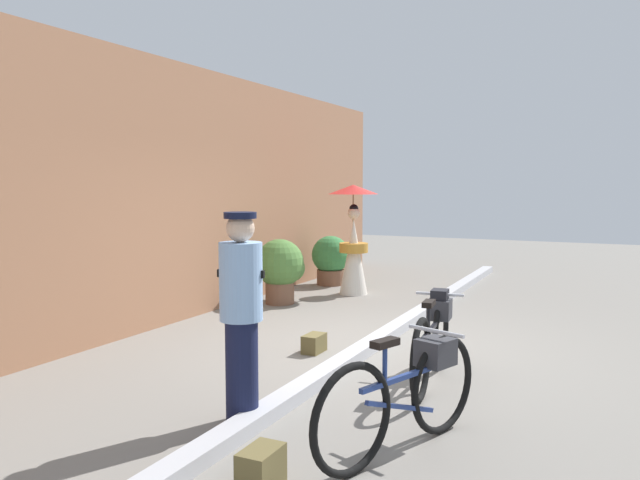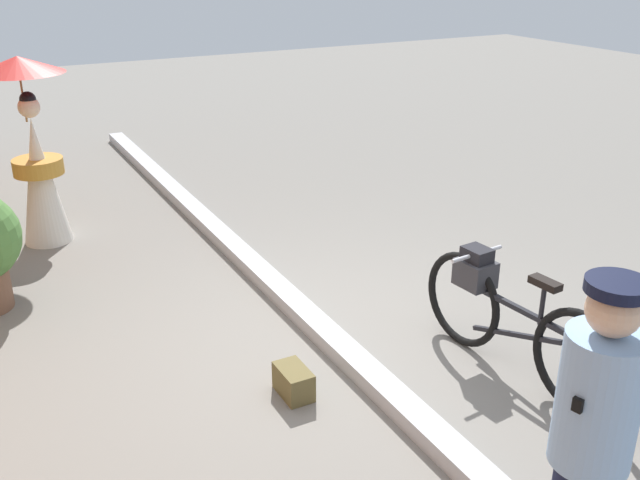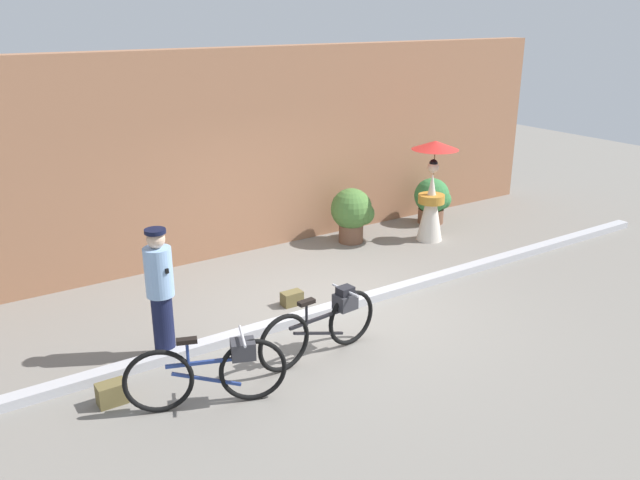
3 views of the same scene
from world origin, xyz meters
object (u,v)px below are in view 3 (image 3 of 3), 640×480
(bicycle_far_side, at_px, (212,371))
(potted_plant_small, at_px, (433,199))
(backpack_on_pavement, at_px, (292,298))
(backpack_spare, at_px, (112,393))
(potted_plant_by_door, at_px, (353,212))
(person_officer, at_px, (160,290))
(bicycle_near_officer, at_px, (324,323))
(person_with_parasol, at_px, (432,190))

(bicycle_far_side, bearing_deg, potted_plant_small, 28.58)
(bicycle_far_side, distance_m, backpack_on_pavement, 2.70)
(bicycle_far_side, bearing_deg, backpack_spare, 145.35)
(potted_plant_by_door, bearing_deg, backpack_on_pavement, -143.70)
(person_officer, xyz_separation_m, potted_plant_small, (6.52, 2.18, -0.40))
(bicycle_far_side, height_order, potted_plant_by_door, potted_plant_by_door)
(bicycle_near_officer, distance_m, backpack_spare, 2.60)
(person_officer, distance_m, backpack_spare, 1.36)
(person_with_parasol, bearing_deg, potted_plant_small, 45.04)
(potted_plant_small, bearing_deg, bicycle_far_side, -151.42)
(bicycle_near_officer, distance_m, person_with_parasol, 4.84)
(person_with_parasol, xyz_separation_m, backpack_on_pavement, (-3.67, -1.05, -0.86))
(person_officer, height_order, potted_plant_by_door, person_officer)
(backpack_on_pavement, bearing_deg, person_with_parasol, 15.97)
(bicycle_near_officer, distance_m, backpack_on_pavement, 1.57)
(potted_plant_small, bearing_deg, bicycle_near_officer, -145.95)
(bicycle_near_officer, relative_size, person_with_parasol, 0.96)
(bicycle_near_officer, xyz_separation_m, backpack_spare, (-2.55, 0.38, -0.31))
(bicycle_near_officer, height_order, bicycle_far_side, bicycle_far_side)
(potted_plant_small, bearing_deg, potted_plant_by_door, -178.36)
(person_officer, height_order, potted_plant_small, person_officer)
(potted_plant_small, xyz_separation_m, backpack_on_pavement, (-4.42, -1.80, -0.38))
(bicycle_near_officer, bearing_deg, backpack_on_pavement, 73.97)
(bicycle_near_officer, distance_m, potted_plant_by_door, 4.27)
(potted_plant_by_door, bearing_deg, person_officer, -154.56)
(person_officer, distance_m, backpack_on_pavement, 2.27)
(person_with_parasol, height_order, potted_plant_by_door, person_with_parasol)
(potted_plant_by_door, relative_size, backpack_spare, 3.27)
(person_officer, bearing_deg, person_with_parasol, 13.95)
(bicycle_near_officer, height_order, person_with_parasol, person_with_parasol)
(person_officer, bearing_deg, bicycle_far_side, -88.32)
(person_with_parasol, relative_size, potted_plant_small, 2.04)
(bicycle_near_officer, height_order, potted_plant_small, potted_plant_small)
(person_with_parasol, bearing_deg, backpack_spare, -162.16)
(person_officer, xyz_separation_m, backpack_spare, (-0.88, -0.71, -0.76))
(person_officer, height_order, backpack_spare, person_officer)
(bicycle_far_side, distance_m, potted_plant_by_door, 5.63)
(person_officer, xyz_separation_m, potted_plant_by_door, (4.47, 2.12, -0.32))
(bicycle_near_officer, distance_m, potted_plant_small, 5.85)
(person_officer, xyz_separation_m, person_with_parasol, (5.77, 1.43, 0.08))
(bicycle_near_officer, distance_m, bicycle_far_side, 1.65)
(bicycle_far_side, xyz_separation_m, person_officer, (-0.04, 1.35, 0.46))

